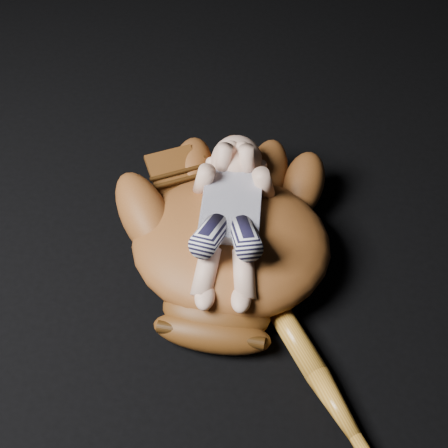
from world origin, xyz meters
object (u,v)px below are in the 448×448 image
object	(u,v)px
baseball_glove	(231,237)
baseball	(301,268)
newborn_baby	(230,217)
baseball_bat	(325,387)

from	to	relation	value
baseball_glove	baseball	world-z (taller)	baseball_glove
newborn_baby	baseball_bat	xyz separation A→B (m)	(0.19, -0.26, -0.12)
baseball_glove	baseball	size ratio (longest dim) A/B	7.26
newborn_baby	baseball	xyz separation A→B (m)	(0.14, -0.02, -0.10)
baseball_bat	baseball	size ratio (longest dim) A/B	6.19
newborn_baby	baseball_bat	size ratio (longest dim) A/B	0.85
baseball_glove	newborn_baby	world-z (taller)	newborn_baby
baseball_glove	baseball	xyz separation A→B (m)	(0.14, -0.02, -0.05)
newborn_baby	baseball	distance (m)	0.17
newborn_baby	baseball_bat	bearing A→B (deg)	-55.62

